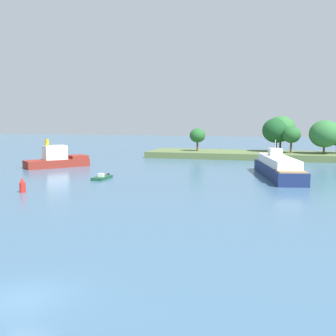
% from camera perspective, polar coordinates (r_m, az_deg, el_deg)
% --- Properties ---
extents(ground_plane, '(400.00, 400.00, 0.00)m').
position_cam_1_polar(ground_plane, '(21.16, -20.43, -17.47)').
color(ground_plane, '#3D607F').
extents(treeline_island, '(65.57, 13.66, 9.61)m').
position_cam_1_polar(treeline_island, '(93.06, 19.77, 3.35)').
color(treeline_island, '#566B3D').
rests_on(treeline_island, ground).
extents(small_motorboat, '(1.77, 4.22, 0.88)m').
position_cam_1_polar(small_motorboat, '(58.72, -9.54, -1.36)').
color(small_motorboat, '#19472D').
rests_on(small_motorboat, ground).
extents(white_riverboat, '(8.12, 19.78, 5.60)m').
position_cam_1_polar(white_riverboat, '(62.15, 15.66, 0.07)').
color(white_riverboat, navy).
rests_on(white_riverboat, ground).
extents(tugboat, '(10.30, 11.25, 5.22)m').
position_cam_1_polar(tugboat, '(75.56, -15.68, 1.16)').
color(tugboat, maroon).
rests_on(tugboat, ground).
extents(channel_buoy_red, '(0.70, 0.70, 1.90)m').
position_cam_1_polar(channel_buoy_red, '(50.21, -20.35, -2.43)').
color(channel_buoy_red, red).
rests_on(channel_buoy_red, ground).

